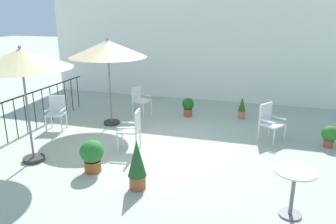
% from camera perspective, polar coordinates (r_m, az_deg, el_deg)
% --- Properties ---
extents(ground_plane, '(60.00, 60.00, 0.00)m').
position_cam_1_polar(ground_plane, '(7.56, -0.78, -6.45)').
color(ground_plane, '#A8AF9E').
extents(villa_facade, '(11.45, 0.30, 4.06)m').
position_cam_1_polar(villa_facade, '(11.62, 6.34, 12.06)').
color(villa_facade, white).
rests_on(villa_facade, ground).
extents(terrace_railing, '(0.03, 5.34, 1.01)m').
position_cam_1_polar(terrace_railing, '(9.08, -23.61, 0.67)').
color(terrace_railing, black).
rests_on(terrace_railing, ground).
extents(patio_umbrella_0, '(2.04, 2.04, 2.36)m').
position_cam_1_polar(patio_umbrella_0, '(8.90, -10.37, 10.62)').
color(patio_umbrella_0, '#2D2D2D').
rests_on(patio_umbrella_0, ground).
extents(patio_umbrella_1, '(1.94, 1.94, 2.40)m').
position_cam_1_polar(patio_umbrella_1, '(7.00, -24.14, 8.24)').
color(patio_umbrella_1, '#2D2D2D').
rests_on(patio_umbrella_1, ground).
extents(cafe_table_0, '(0.63, 0.63, 0.77)m').
position_cam_1_polar(cafe_table_0, '(5.38, 20.95, -11.72)').
color(cafe_table_0, silver).
rests_on(cafe_table_0, ground).
extents(patio_chair_0, '(0.66, 0.67, 0.90)m').
position_cam_1_polar(patio_chair_0, '(8.31, 17.21, -1.33)').
color(patio_chair_0, white).
rests_on(patio_chair_0, ground).
extents(patio_chair_1, '(0.54, 0.54, 0.89)m').
position_cam_1_polar(patio_chair_1, '(9.15, -18.79, 0.24)').
color(patio_chair_1, white).
rests_on(patio_chair_1, ground).
extents(patio_chair_2, '(0.52, 0.49, 0.94)m').
position_cam_1_polar(patio_chair_2, '(7.37, -6.22, -2.68)').
color(patio_chair_2, white).
rests_on(patio_chair_2, ground).
extents(patio_chair_3, '(0.54, 0.55, 0.88)m').
position_cam_1_polar(patio_chair_3, '(9.92, -4.90, 2.38)').
color(patio_chair_3, white).
rests_on(patio_chair_3, ground).
extents(potted_plant_1, '(0.33, 0.33, 0.92)m').
position_cam_1_polar(potted_plant_1, '(5.80, -5.40, -8.91)').
color(potted_plant_1, '#9B562F').
rests_on(potted_plant_1, ground).
extents(potted_plant_2, '(0.35, 0.35, 0.56)m').
position_cam_1_polar(potted_plant_2, '(9.82, 3.49, 1.00)').
color(potted_plant_2, '#AE473C').
rests_on(potted_plant_2, ground).
extents(potted_plant_3, '(0.46, 0.46, 0.66)m').
position_cam_1_polar(potted_plant_3, '(6.58, -13.02, -7.15)').
color(potted_plant_3, '#9D5529').
rests_on(potted_plant_3, ground).
extents(potted_plant_4, '(0.36, 0.36, 0.51)m').
position_cam_1_polar(potted_plant_4, '(8.44, 26.23, -3.63)').
color(potted_plant_4, '#A94D33').
rests_on(potted_plant_4, ground).
extents(potted_plant_5, '(0.21, 0.21, 0.66)m').
position_cam_1_polar(potted_plant_5, '(9.81, 12.70, 0.70)').
color(potted_plant_5, '#CA7348').
rests_on(potted_plant_5, ground).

